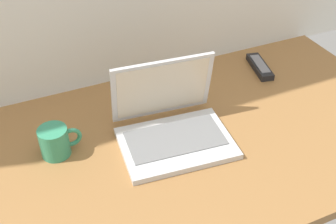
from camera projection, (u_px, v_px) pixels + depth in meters
desk at (161, 151)px, 1.20m from camera, size 1.60×0.76×0.03m
laptop at (171, 124)px, 1.20m from camera, size 0.33×0.29×0.22m
coffee_mug at (55, 141)px, 1.15m from camera, size 0.12×0.08×0.09m
remote_control_near at (260, 66)px, 1.51m from camera, size 0.08×0.17×0.02m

